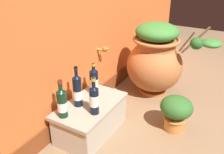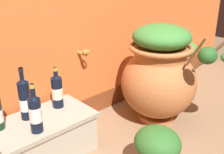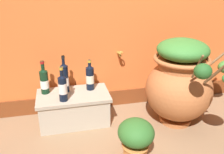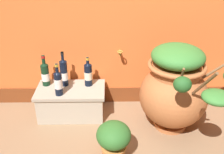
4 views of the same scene
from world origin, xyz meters
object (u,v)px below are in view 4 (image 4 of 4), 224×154
(terracotta_urn, at_px, (176,88))
(wine_bottle_back, at_px, (58,82))
(wine_bottle_left, at_px, (88,73))
(wine_bottle_right, at_px, (45,73))
(wine_bottle_middle, at_px, (64,72))
(potted_shrub, at_px, (114,139))

(terracotta_urn, distance_m, wine_bottle_back, 1.04)
(wine_bottle_left, xyz_separation_m, wine_bottle_back, (-0.26, -0.17, 0.00))
(terracotta_urn, relative_size, wine_bottle_back, 3.13)
(terracotta_urn, relative_size, wine_bottle_right, 3.11)
(wine_bottle_left, distance_m, wine_bottle_middle, 0.23)
(wine_bottle_left, distance_m, wine_bottle_back, 0.31)
(wine_bottle_right, bearing_deg, wine_bottle_left, -1.57)
(wine_bottle_left, xyz_separation_m, wine_bottle_right, (-0.42, 0.01, -0.00))
(wine_bottle_right, bearing_deg, wine_bottle_back, -49.93)
(wine_bottle_left, bearing_deg, potted_shrub, -71.51)
(wine_bottle_middle, distance_m, wine_bottle_right, 0.18)
(wine_bottle_right, distance_m, potted_shrub, 0.98)
(terracotta_urn, distance_m, wine_bottle_left, 0.83)
(terracotta_urn, distance_m, wine_bottle_middle, 1.05)
(wine_bottle_middle, distance_m, wine_bottle_back, 0.18)
(wine_bottle_right, height_order, wine_bottle_back, wine_bottle_right)
(wine_bottle_right, height_order, potted_shrub, wine_bottle_right)
(wine_bottle_back, bearing_deg, wine_bottle_right, 130.07)
(wine_bottle_middle, bearing_deg, potted_shrub, -56.30)
(wine_bottle_middle, bearing_deg, wine_bottle_right, 177.70)
(terracotta_urn, bearing_deg, wine_bottle_left, 160.19)
(wine_bottle_middle, height_order, wine_bottle_back, wine_bottle_middle)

